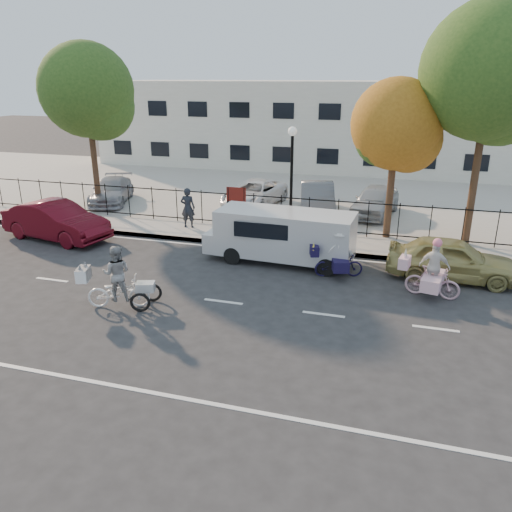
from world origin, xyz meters
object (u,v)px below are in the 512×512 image
(gold_sedan, at_px, (452,259))
(lot_car_d, at_px, (375,200))
(red_sedan, at_px, (56,221))
(lot_car_b, at_px, (254,193))
(lot_car_a, at_px, (112,191))
(zebra_trike, at_px, (118,284))
(white_van, at_px, (282,234))
(lamppost, at_px, (292,162))
(pedestrian, at_px, (188,208))
(lot_car_c, at_px, (317,198))
(unicorn_bike, at_px, (432,276))
(bull_bike, at_px, (338,258))

(gold_sedan, bearing_deg, lot_car_d, 24.15)
(red_sedan, xyz_separation_m, lot_car_b, (6.33, 7.10, 0.00))
(lot_car_a, bearing_deg, zebra_trike, -76.46)
(white_van, bearing_deg, lamppost, 100.28)
(lot_car_a, bearing_deg, gold_sedan, -38.37)
(pedestrian, bearing_deg, lot_car_c, -148.41)
(lamppost, xyz_separation_m, zebra_trike, (-3.27, -7.97, -2.39))
(white_van, height_order, lot_car_b, white_van)
(lamppost, relative_size, lot_car_a, 1.03)
(unicorn_bike, bearing_deg, bull_bike, 84.98)
(pedestrian, bearing_deg, lot_car_b, -116.77)
(zebra_trike, bearing_deg, lot_car_d, -46.62)
(bull_bike, relative_size, pedestrian, 1.07)
(lamppost, distance_m, lot_car_c, 4.18)
(zebra_trike, relative_size, gold_sedan, 0.53)
(zebra_trike, xyz_separation_m, lot_car_a, (-6.78, 10.68, 0.04))
(gold_sedan, relative_size, lot_car_d, 1.01)
(zebra_trike, relative_size, unicorn_bike, 1.15)
(lamppost, bearing_deg, lot_car_c, 81.80)
(lamppost, bearing_deg, lot_car_b, 124.07)
(lot_car_b, bearing_deg, bull_bike, -46.86)
(lot_car_c, bearing_deg, red_sedan, -157.68)
(lamppost, height_order, unicorn_bike, lamppost)
(white_van, xyz_separation_m, lot_car_b, (-3.14, 7.10, -0.26))
(lot_car_c, bearing_deg, pedestrian, -153.82)
(gold_sedan, bearing_deg, lot_car_c, 42.16)
(lamppost, relative_size, pedestrian, 2.51)
(lot_car_b, bearing_deg, red_sedan, -122.11)
(unicorn_bike, height_order, bull_bike, unicorn_bike)
(unicorn_bike, bearing_deg, gold_sedan, -10.62)
(lot_car_c, bearing_deg, unicorn_bike, -70.79)
(white_van, bearing_deg, bull_bike, -18.26)
(zebra_trike, xyz_separation_m, lot_car_b, (0.50, 12.07, 0.05))
(white_van, bearing_deg, zebra_trike, -123.00)
(red_sedan, distance_m, lot_car_b, 9.51)
(pedestrian, bearing_deg, unicorn_bike, 149.88)
(red_sedan, height_order, gold_sedan, red_sedan)
(gold_sedan, height_order, lot_car_d, lot_car_d)
(lot_car_a, bearing_deg, bull_bike, -46.43)
(bull_bike, bearing_deg, gold_sedan, -93.65)
(gold_sedan, xyz_separation_m, lot_car_c, (-5.58, 6.49, 0.17))
(white_van, relative_size, pedestrian, 3.10)
(bull_bike, height_order, lot_car_c, bull_bike)
(zebra_trike, height_order, white_van, white_van)
(zebra_trike, height_order, lot_car_b, zebra_trike)
(lamppost, bearing_deg, bull_bike, -57.04)
(white_van, distance_m, lot_car_a, 11.89)
(bull_bike, xyz_separation_m, white_van, (-2.11, 0.83, 0.37))
(white_van, distance_m, pedestrian, 5.48)
(gold_sedan, relative_size, lot_car_a, 0.98)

